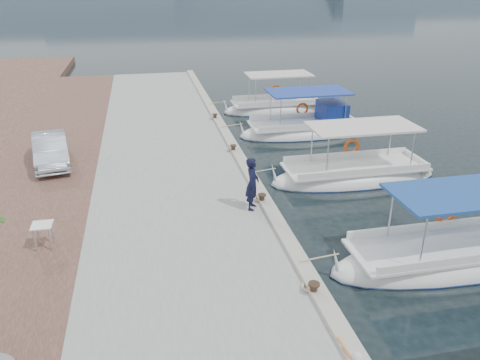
# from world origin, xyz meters

# --- Properties ---
(ground) EXTENTS (400.00, 400.00, 0.00)m
(ground) POSITION_xyz_m (0.00, 0.00, 0.00)
(ground) COLOR black
(ground) RESTS_ON ground
(concrete_quay) EXTENTS (6.00, 40.00, 0.50)m
(concrete_quay) POSITION_xyz_m (-3.00, 5.00, 0.25)
(concrete_quay) COLOR gray
(concrete_quay) RESTS_ON ground
(quay_curb) EXTENTS (0.44, 40.00, 0.12)m
(quay_curb) POSITION_xyz_m (-0.22, 5.00, 0.56)
(quay_curb) COLOR #AEAA9A
(quay_curb) RESTS_ON concrete_quay
(cobblestone_strip) EXTENTS (4.00, 40.00, 0.50)m
(cobblestone_strip) POSITION_xyz_m (-8.00, 5.00, 0.25)
(cobblestone_strip) COLOR brown
(cobblestone_strip) RESTS_ON ground
(fishing_caique_b) EXTENTS (7.47, 2.24, 2.83)m
(fishing_caique_b) POSITION_xyz_m (4.32, -2.31, 0.12)
(fishing_caique_b) COLOR white
(fishing_caique_b) RESTS_ON ground
(fishing_caique_c) EXTENTS (6.91, 2.29, 2.83)m
(fishing_caique_c) POSITION_xyz_m (4.04, 3.78, 0.12)
(fishing_caique_c) COLOR white
(fishing_caique_c) RESTS_ON ground
(fishing_caique_d) EXTENTS (6.70, 2.44, 2.83)m
(fishing_caique_d) POSITION_xyz_m (4.05, 9.74, 0.19)
(fishing_caique_d) COLOR white
(fishing_caique_d) RESTS_ON ground
(fishing_caique_e) EXTENTS (6.29, 2.21, 2.83)m
(fishing_caique_e) POSITION_xyz_m (3.73, 14.27, 0.13)
(fishing_caique_e) COLOR white
(fishing_caique_e) RESTS_ON ground
(mooring_bollards) EXTENTS (0.28, 20.28, 0.33)m
(mooring_bollards) POSITION_xyz_m (-0.35, 1.50, 0.69)
(mooring_bollards) COLOR black
(mooring_bollards) RESTS_ON concrete_quay
(fisherman) EXTENTS (0.64, 0.75, 1.76)m
(fisherman) POSITION_xyz_m (-0.76, 1.21, 1.38)
(fisherman) COLOR black
(fisherman) RESTS_ON concrete_quay
(parked_car) EXTENTS (1.90, 3.81, 1.20)m
(parked_car) POSITION_xyz_m (-7.76, 6.71, 1.10)
(parked_car) COLOR silver
(parked_car) RESTS_ON cobblestone_strip
(folding_table) EXTENTS (0.55, 0.55, 0.73)m
(folding_table) POSITION_xyz_m (-6.98, 0.06, 1.02)
(folding_table) COLOR silver
(folding_table) RESTS_ON cobblestone_strip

